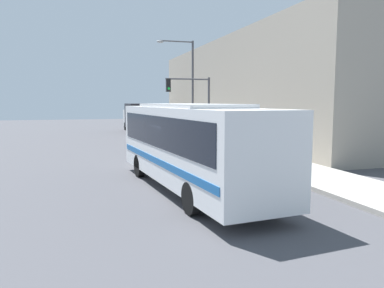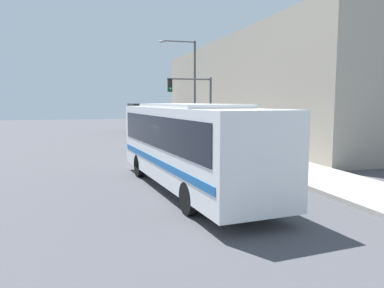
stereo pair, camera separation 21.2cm
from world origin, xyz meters
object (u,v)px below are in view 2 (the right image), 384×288
parking_meter (216,137)px  pedestrian_mid_block (259,139)px  city_bus (189,141)px  fire_hydrant (247,152)px  traffic_light_pole (195,99)px  pedestrian_near_corner (255,142)px  street_lamp (190,82)px  delivery_truck (140,116)px

parking_meter → pedestrian_mid_block: (1.71, -3.02, 0.07)m
city_bus → fire_hydrant: size_ratio=14.67×
traffic_light_pole → pedestrian_near_corner: traffic_light_pole is taller
parking_meter → street_lamp: street_lamp is taller
parking_meter → street_lamp: size_ratio=0.15×
delivery_truck → street_lamp: (2.33, -12.48, 3.28)m
fire_hydrant → traffic_light_pole: size_ratio=0.15×
delivery_truck → traffic_light_pole: 16.89m
delivery_truck → parking_meter: bearing=-82.3°
street_lamp → city_bus: bearing=-106.4°
delivery_truck → fire_hydrant: 23.45m
fire_hydrant → pedestrian_mid_block: 2.60m
fire_hydrant → parking_meter: parking_meter is taller
delivery_truck → city_bus: bearing=-94.9°
fire_hydrant → parking_meter: size_ratio=0.62×
fire_hydrant → street_lamp: street_lamp is taller
parking_meter → pedestrian_mid_block: 3.47m
parking_meter → street_lamp: (-0.14, 5.89, 4.00)m
fire_hydrant → traffic_light_pole: (-1.02, 6.57, 3.04)m
pedestrian_mid_block → delivery_truck: bearing=101.1°
delivery_truck → pedestrian_mid_block: delivery_truck is taller
fire_hydrant → street_lamp: bearing=90.8°
fire_hydrant → parking_meter: bearing=90.0°
city_bus → street_lamp: 17.37m
delivery_truck → parking_meter: 18.56m
fire_hydrant → traffic_light_pole: 7.31m
city_bus → pedestrian_mid_block: city_bus is taller
traffic_light_pole → street_lamp: 4.55m
fire_hydrant → pedestrian_near_corner: size_ratio=0.45×
city_bus → parking_meter: (4.96, 10.50, -0.91)m
fire_hydrant → traffic_light_pole: traffic_light_pole is taller
fire_hydrant → street_lamp: 11.69m
city_bus → traffic_light_pole: (3.95, 12.16, 1.68)m
parking_meter → pedestrian_mid_block: pedestrian_mid_block is taller
fire_hydrant → city_bus: bearing=-131.6°
delivery_truck → fire_hydrant: size_ratio=9.99×
pedestrian_near_corner → pedestrian_mid_block: 1.40m
parking_meter → city_bus: bearing=-115.3°
delivery_truck → pedestrian_near_corner: bearing=-81.6°
street_lamp → pedestrian_near_corner: bearing=-84.2°
fire_hydrant → pedestrian_near_corner: (0.87, 0.77, 0.46)m
pedestrian_near_corner → pedestrian_mid_block: bearing=53.3°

